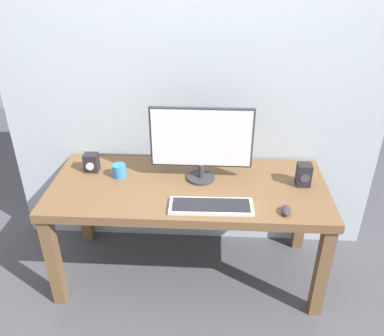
# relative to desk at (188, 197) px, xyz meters

# --- Properties ---
(ground_plane) EXTENTS (6.00, 6.00, 0.00)m
(ground_plane) POSITION_rel_desk_xyz_m (0.00, 0.00, -0.61)
(ground_plane) COLOR #4C4C51
(wall_back) EXTENTS (2.54, 0.04, 3.00)m
(wall_back) POSITION_rel_desk_xyz_m (0.00, 0.40, 0.89)
(wall_back) COLOR #B2BCC6
(wall_back) RESTS_ON ground_plane
(desk) EXTENTS (1.70, 0.73, 0.70)m
(desk) POSITION_rel_desk_xyz_m (0.00, 0.00, 0.00)
(desk) COLOR brown
(desk) RESTS_ON ground_plane
(monitor) EXTENTS (0.62, 0.17, 0.47)m
(monitor) POSITION_rel_desk_xyz_m (0.07, 0.09, 0.35)
(monitor) COLOR #333338
(monitor) RESTS_ON desk
(keyboard_primary) EXTENTS (0.47, 0.17, 0.02)m
(keyboard_primary) POSITION_rel_desk_xyz_m (0.14, -0.23, 0.10)
(keyboard_primary) COLOR silver
(keyboard_primary) RESTS_ON desk
(mouse) EXTENTS (0.06, 0.10, 0.04)m
(mouse) POSITION_rel_desk_xyz_m (0.55, -0.26, 0.11)
(mouse) COLOR #333338
(mouse) RESTS_ON desk
(speaker_right) EXTENTS (0.08, 0.09, 0.14)m
(speaker_right) POSITION_rel_desk_xyz_m (0.70, 0.04, 0.16)
(speaker_right) COLOR #232328
(speaker_right) RESTS_ON desk
(audio_controller) EXTENTS (0.09, 0.08, 0.12)m
(audio_controller) POSITION_rel_desk_xyz_m (-0.64, 0.14, 0.15)
(audio_controller) COLOR #232328
(audio_controller) RESTS_ON desk
(coffee_mug) EXTENTS (0.08, 0.08, 0.08)m
(coffee_mug) POSITION_rel_desk_xyz_m (-0.44, 0.08, 0.13)
(coffee_mug) COLOR #337FD8
(coffee_mug) RESTS_ON desk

